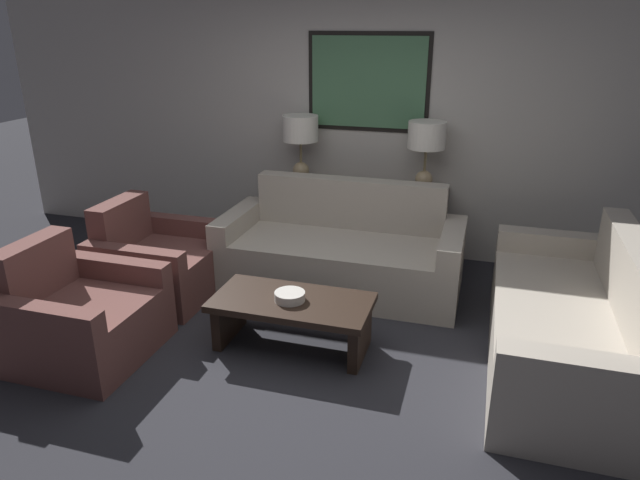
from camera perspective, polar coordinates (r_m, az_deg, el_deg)
ground_plane at (r=4.08m, az=-2.87°, el=-12.33°), size 20.00×20.00×0.00m
back_wall at (r=5.74m, az=4.84°, el=11.81°), size 8.17×0.12×2.65m
console_table at (r=5.71m, az=3.96°, el=1.86°), size 1.69×0.40×0.75m
table_lamp_left at (r=5.65m, az=-1.96°, el=10.50°), size 0.35×0.35×0.65m
table_lamp_right at (r=5.39m, az=10.59°, el=9.65°), size 0.35×0.35×0.65m
couch_by_back_wall at (r=5.08m, az=2.12°, el=-1.40°), size 2.10×0.92×0.91m
couch_by_side at (r=4.27m, az=23.78°, el=-7.90°), size 0.92×2.10×0.91m
coffee_table at (r=4.14m, az=-2.80°, el=-7.19°), size 1.14×0.57×0.39m
decorative_bowl at (r=4.06m, az=-3.04°, el=-5.64°), size 0.22×0.22×0.06m
armchair_near_back_wall at (r=5.14m, az=-15.95°, el=-2.27°), size 0.90×0.93×0.82m
armchair_near_camera at (r=4.41m, az=-22.87°, el=-7.16°), size 0.90×0.93×0.82m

